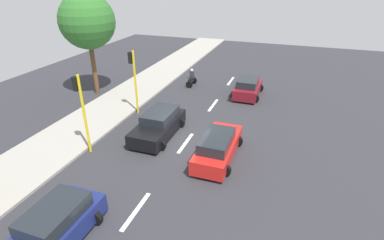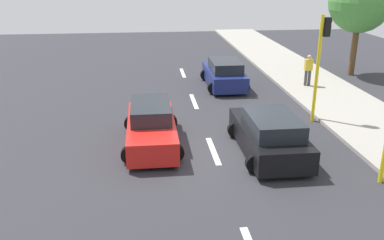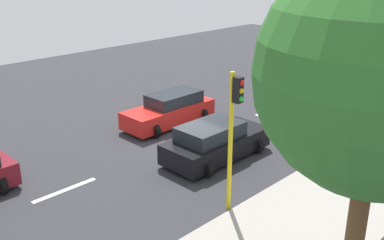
{
  "view_description": "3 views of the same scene",
  "coord_description": "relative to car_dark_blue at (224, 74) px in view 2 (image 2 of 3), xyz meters",
  "views": [
    {
      "loc": [
        -5.48,
        14.38,
        9.1
      ],
      "look_at": [
        -0.4,
        -0.01,
        1.59
      ],
      "focal_mm": 28.12,
      "sensor_mm": 36.0,
      "label": 1
    },
    {
      "loc": [
        -2.33,
        -13.71,
        6.24
      ],
      "look_at": [
        -0.82,
        -0.42,
        1.38
      ],
      "focal_mm": 39.31,
      "sensor_mm": 36.0,
      "label": 2
    },
    {
      "loc": [
        12.76,
        -12.53,
        7.64
      ],
      "look_at": [
        0.83,
        -0.63,
        1.41
      ],
      "focal_mm": 41.88,
      "sensor_mm": 36.0,
      "label": 3
    }
  ],
  "objects": [
    {
      "name": "lane_stripe_far_south",
      "position": [
        -1.98,
        3.48,
        -0.71
      ],
      "size": [
        0.2,
        2.4,
        0.01
      ],
      "primitive_type": "cube",
      "color": "white",
      "rests_on": "ground"
    },
    {
      "name": "car_black",
      "position": [
        -0.07,
        -8.94,
        0.0
      ],
      "size": [
        2.32,
        4.55,
        1.52
      ],
      "color": "black",
      "rests_on": "ground"
    },
    {
      "name": "lane_stripe_south",
      "position": [
        -1.98,
        -2.52,
        -0.71
      ],
      "size": [
        0.2,
        2.4,
        0.01
      ],
      "primitive_type": "cube",
      "color": "white",
      "rests_on": "ground"
    },
    {
      "name": "lane_stripe_mid",
      "position": [
        -1.98,
        -8.52,
        -0.71
      ],
      "size": [
        0.2,
        2.4,
        0.01
      ],
      "primitive_type": "cube",
      "color": "white",
      "rests_on": "ground"
    },
    {
      "name": "car_red",
      "position": [
        -4.17,
        -7.61,
        -0.0
      ],
      "size": [
        2.14,
        4.6,
        1.52
      ],
      "color": "red",
      "rests_on": "ground"
    },
    {
      "name": "traffic_light_midblock",
      "position": [
        2.87,
        -5.88,
        2.22
      ],
      "size": [
        0.49,
        0.24,
        4.5
      ],
      "color": "yellow",
      "rests_on": "ground"
    },
    {
      "name": "car_dark_blue",
      "position": [
        0.0,
        0.0,
        0.0
      ],
      "size": [
        2.24,
        4.36,
        1.52
      ],
      "color": "navy",
      "rests_on": "ground"
    },
    {
      "name": "ground_plane",
      "position": [
        -1.98,
        -8.52,
        -0.76
      ],
      "size": [
        40.0,
        60.0,
        0.1
      ],
      "primitive_type": "cube",
      "color": "#2D2D33"
    },
    {
      "name": "street_tree_south",
      "position": [
        8.29,
        1.82,
        3.65
      ],
      "size": [
        3.63,
        3.63,
        6.2
      ],
      "color": "brown",
      "rests_on": "ground"
    },
    {
      "name": "pedestrian_near_signal",
      "position": [
        4.47,
        -0.77,
        0.35
      ],
      "size": [
        0.4,
        0.24,
        1.69
      ],
      "color": "#3F3F3F",
      "rests_on": "sidewalk"
    }
  ]
}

